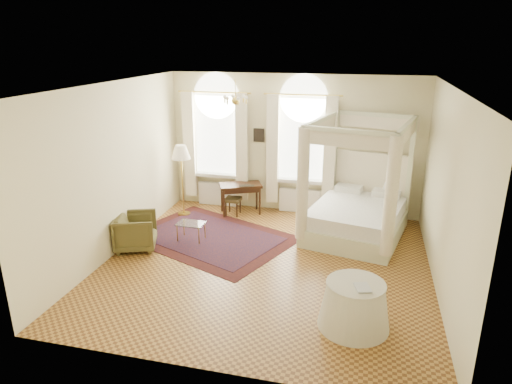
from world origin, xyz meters
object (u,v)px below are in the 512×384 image
canopy_bed (357,211)px  stool (233,201)px  writing_desk (241,188)px  floor_lamp (181,156)px  coffee_table (191,225)px  armchair (136,231)px  nightstand (385,210)px  side_table (354,305)px

canopy_bed → stool: bearing=168.6°
canopy_bed → writing_desk: canopy_bed is taller
floor_lamp → coffee_table: bearing=-61.7°
coffee_table → floor_lamp: bearing=118.3°
canopy_bed → armchair: 4.61m
writing_desk → canopy_bed: bearing=-14.6°
nightstand → coffee_table: size_ratio=1.05×
canopy_bed → nightstand: bearing=56.5°
stool → floor_lamp: size_ratio=0.25×
stool → coffee_table: 1.70m
writing_desk → side_table: size_ratio=1.06×
coffee_table → armchair: bearing=-145.9°
nightstand → writing_desk: (-3.38, -0.22, 0.33)m
writing_desk → stool: (-0.15, -0.13, -0.28)m
stool → coffee_table: stool is taller
nightstand → stool: 3.56m
armchair → side_table: 4.69m
stool → coffee_table: (-0.43, -1.64, -0.00)m
side_table → armchair: bearing=159.4°
armchair → floor_lamp: bearing=-26.5°
armchair → coffee_table: bearing=-76.7°
nightstand → side_table: size_ratio=0.58×
nightstand → armchair: 5.56m
nightstand → armchair: bearing=-151.8°
armchair → floor_lamp: floor_lamp is taller
canopy_bed → coffee_table: (-3.35, -1.05, -0.22)m
nightstand → coffee_table: nightstand is taller
floor_lamp → side_table: bearing=-41.1°
canopy_bed → nightstand: size_ratio=4.33×
canopy_bed → coffee_table: canopy_bed is taller
writing_desk → armchair: 2.86m
nightstand → canopy_bed: bearing=-123.5°
canopy_bed → nightstand: (0.62, 0.94, -0.26)m
stool → canopy_bed: bearing=-11.4°
armchair → side_table: (4.39, -1.65, -0.01)m
nightstand → armchair: (-4.90, -2.62, 0.06)m
writing_desk → side_table: writing_desk is taller
side_table → stool: bearing=127.6°
canopy_bed → coffee_table: 3.52m
writing_desk → floor_lamp: floor_lamp is taller
canopy_bed → coffee_table: bearing=-162.5°
floor_lamp → side_table: floor_lamp is taller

